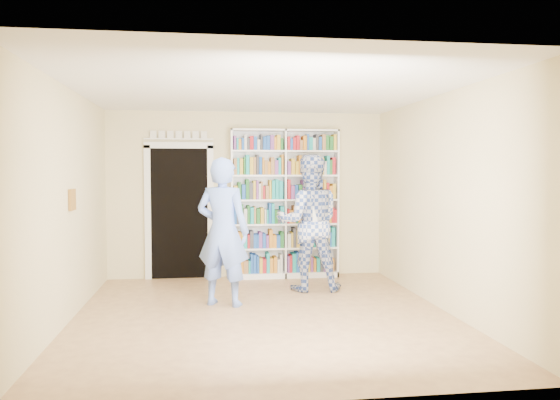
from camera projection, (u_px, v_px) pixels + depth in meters
name	position (u px, v px, depth m)	size (l,w,h in m)	color
floor	(264.00, 315.00, 6.55)	(5.00, 5.00, 0.00)	#936847
ceiling	(263.00, 89.00, 6.41)	(5.00, 5.00, 0.00)	white
wall_back	(247.00, 195.00, 8.95)	(4.50, 4.50, 0.00)	beige
wall_left	(66.00, 205.00, 6.17)	(5.00, 5.00, 0.00)	beige
wall_right	(443.00, 202.00, 6.79)	(5.00, 5.00, 0.00)	beige
bookshelf	(285.00, 203.00, 8.89)	(1.75, 0.33, 2.41)	white
doorway	(179.00, 206.00, 8.79)	(1.10, 0.08, 2.43)	black
wall_art	(72.00, 200.00, 6.37)	(0.03, 0.25, 0.25)	brown
man_blue	(223.00, 232.00, 7.02)	(0.70, 0.46, 1.91)	#688AE8
man_plaid	(309.00, 223.00, 7.92)	(0.96, 0.75, 1.97)	#314B97
paper_sheet	(319.00, 216.00, 7.68)	(0.23, 0.01, 0.33)	white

